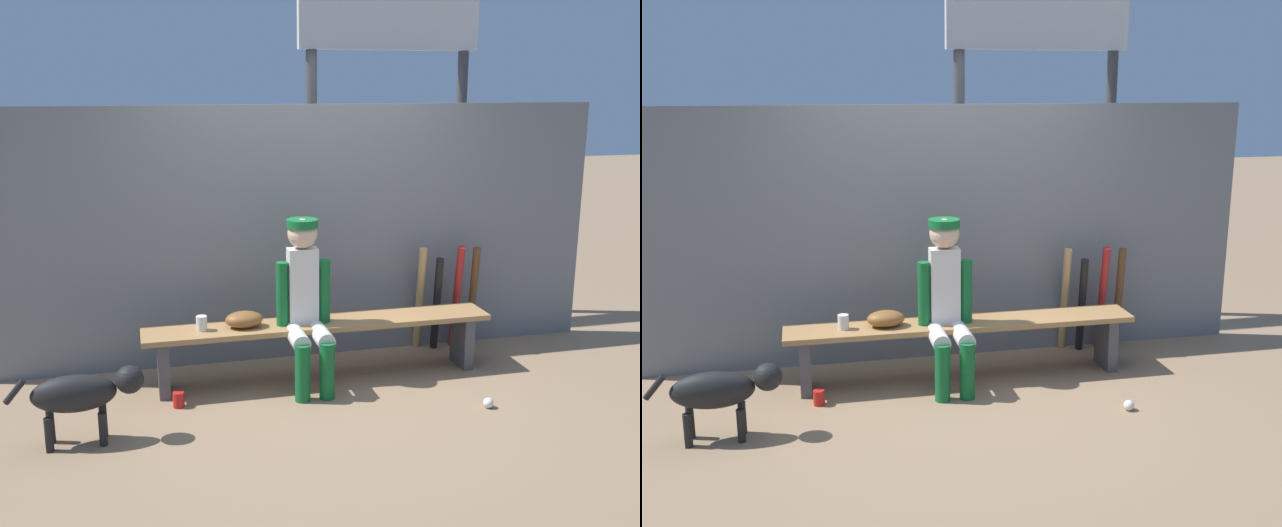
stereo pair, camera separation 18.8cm
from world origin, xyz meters
TOP-DOWN VIEW (x-y plane):
  - ground_plane at (0.00, 0.00)m, footprint 30.00×30.00m
  - chainlink_fence at (0.00, 0.52)m, footprint 4.98×0.03m
  - dugout_bench at (0.00, 0.00)m, footprint 2.65×0.36m
  - player_seated at (-0.13, -0.11)m, footprint 0.41×0.55m
  - baseball_glove at (-0.58, 0.00)m, footprint 0.28×0.20m
  - bat_wood_tan at (0.96, 0.41)m, footprint 0.11×0.26m
  - bat_aluminum_black at (1.10, 0.35)m, footprint 0.10×0.21m
  - bat_aluminum_red at (1.28, 0.36)m, footprint 0.09×0.24m
  - bat_wood_dark at (1.42, 0.35)m, footprint 0.08×0.16m
  - baseball at (1.01, -0.81)m, footprint 0.07×0.07m
  - cup_on_ground at (-1.09, -0.27)m, footprint 0.08×0.08m
  - cup_on_bench at (-0.89, 0.00)m, footprint 0.08×0.08m
  - scoreboard at (1.05, 1.40)m, footprint 1.96×0.27m
  - dog at (-1.69, -0.67)m, footprint 0.84×0.20m

SIDE VIEW (x-z plane):
  - ground_plane at x=0.00m, z-range 0.00..0.00m
  - baseball at x=1.01m, z-range 0.00..0.07m
  - cup_on_ground at x=-1.09m, z-range 0.00..0.11m
  - dog at x=-1.69m, z-range 0.09..0.58m
  - dugout_bench at x=0.00m, z-range 0.13..0.59m
  - bat_aluminum_black at x=1.10m, z-range 0.00..0.82m
  - bat_wood_dark at x=1.42m, z-range 0.00..0.89m
  - bat_wood_tan at x=0.96m, z-range 0.00..0.91m
  - bat_aluminum_red at x=1.28m, z-range 0.00..0.91m
  - cup_on_bench at x=-0.89m, z-range 0.46..0.57m
  - baseball_glove at x=-0.58m, z-range 0.46..0.58m
  - player_seated at x=-0.13m, z-range 0.05..1.30m
  - chainlink_fence at x=0.00m, z-range 0.00..2.05m
  - scoreboard at x=1.05m, z-range 0.71..4.43m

